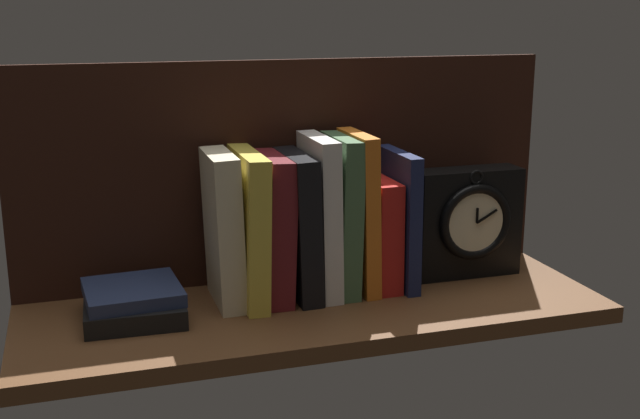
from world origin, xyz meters
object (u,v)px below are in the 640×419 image
Objects in this scene: book_maroon_dawkins at (273,228)px; book_white_catcher at (320,216)px; book_cream_twain at (223,229)px; book_green_romantic at (340,215)px; book_red_requiem at (379,233)px; book_yellow_seinlanguage at (248,227)px; book_stack_side at (134,303)px; book_black_skeptic at (298,225)px; book_orange_pandolfini at (359,212)px; book_navy_bierce at (398,219)px; framed_clock at (467,222)px.

book_maroon_dawkins is 0.90× the size of book_white_catcher.
book_cream_twain is 0.94× the size of book_green_romantic.
book_green_romantic is 1.40× the size of book_red_requiem.
book_yellow_seinlanguage is 20.06cm from book_stack_side.
book_black_skeptic is 27.11cm from book_stack_side.
book_orange_pandolfini is 1.42× the size of book_red_requiem.
book_green_romantic is (14.73, 0.00, 0.81)cm from book_yellow_seinlanguage.
book_orange_pandolfini is 1.72× the size of book_stack_side.
book_maroon_dawkins is 14.02cm from book_orange_pandolfini.
book_cream_twain reaches higher than book_yellow_seinlanguage.
book_maroon_dawkins is 1.27× the size of book_red_requiem.
book_navy_bierce is at bearing 0.00° from book_green_romantic.
book_yellow_seinlanguage is 14.75cm from book_green_romantic.
book_yellow_seinlanguage is at bearing 8.26° from book_stack_side.
framed_clock reaches higher than book_stack_side.
book_yellow_seinlanguage is 0.93× the size of book_green_romantic.
book_orange_pandolfini is at bearing 180.00° from book_navy_bierce.
book_navy_bierce reaches higher than book_stack_side.
book_red_requiem is at bearing -0.00° from book_black_skeptic.
book_maroon_dawkins is 0.89× the size of book_orange_pandolfini.
book_yellow_seinlanguage is 1.03× the size of book_maroon_dawkins.
book_black_skeptic is at bearing 180.00° from book_white_catcher.
book_cream_twain reaches higher than book_maroon_dawkins.
book_maroon_dawkins is 1.53× the size of book_stack_side.
book_green_romantic is 1.13× the size of book_navy_bierce.
book_stack_side is (-35.48, -2.57, -10.16)cm from book_orange_pandolfini.
book_green_romantic is 1.69× the size of book_stack_side.
book_stack_side is (-54.81, -2.99, -6.78)cm from framed_clock.
book_black_skeptic is 1.21× the size of framed_clock.
framed_clock is at bearing 0.83° from book_black_skeptic.
book_yellow_seinlanguage is 1.31× the size of book_red_requiem.
framed_clock is at bearing 3.12° from book_stack_side.
book_black_skeptic is (11.67, 0.00, -0.38)cm from book_cream_twain.
book_white_catcher reaches higher than book_red_requiem.
book_orange_pandolfini reaches higher than book_red_requiem.
book_maroon_dawkins is 23.39cm from book_stack_side.
book_red_requiem is 1.21× the size of book_stack_side.
book_yellow_seinlanguage reaches higher than book_navy_bierce.
book_white_catcher is at bearing 5.05° from book_stack_side.
book_red_requiem is (3.41, 0.00, -3.73)cm from book_orange_pandolfini.
book_cream_twain is at bearing 180.00° from book_red_requiem.
book_orange_pandolfini is (3.08, 0.00, 0.21)cm from book_green_romantic.
book_orange_pandolfini is at bearing 180.00° from book_red_requiem.
book_navy_bierce is (3.30, 0.00, 2.11)cm from book_red_requiem.
book_navy_bierce is at bearing 0.00° from book_red_requiem.
book_navy_bierce reaches higher than book_red_requiem.
book_orange_pandolfini is 5.06cm from book_red_requiem.
book_maroon_dawkins reaches higher than framed_clock.
book_maroon_dawkins is at bearing 180.00° from book_navy_bierce.
book_black_skeptic reaches higher than framed_clock.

